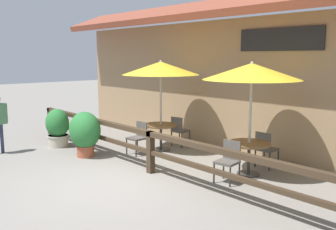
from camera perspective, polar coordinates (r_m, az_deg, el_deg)
name	(u,v)px	position (r m, az deg, el deg)	size (l,w,h in m)	color
ground_plane	(112,183)	(7.97, -8.60, -10.21)	(60.00, 60.00, 0.00)	gray
building_facade	(237,72)	(10.36, 10.53, 6.39)	(14.28, 1.49, 4.23)	#997A56
patio_railing	(150,143)	(8.37, -2.69, -4.23)	(10.40, 0.14, 0.95)	#3D2D1E
patio_umbrella_near	(161,68)	(10.22, -1.12, 7.12)	(2.11, 2.11, 2.49)	#B7B2A8
dining_table_near	(161,129)	(10.41, -1.09, -2.22)	(0.92, 0.92, 0.73)	brown
chair_near_streetside	(138,136)	(10.05, -4.53, -3.23)	(0.45, 0.45, 0.86)	#514C47
chair_near_wallside	(179,129)	(10.92, 1.73, -2.22)	(0.48, 0.48, 0.86)	#514C47
patio_umbrella_middle	(252,72)	(8.21, 12.64, 6.46)	(2.11, 2.11, 2.49)	#B7B2A8
dining_table_middle	(249,149)	(8.45, 12.25, -5.08)	(0.92, 0.92, 0.73)	brown
chair_middle_streetside	(229,159)	(7.91, 9.22, -6.68)	(0.48, 0.48, 0.86)	#514C47
chair_middle_wallside	(266,148)	(9.07, 14.65, -4.84)	(0.43, 0.43, 0.86)	#514C47
potted_plant_entrance_palm	(58,127)	(11.29, -16.49, -1.78)	(0.72, 0.65, 1.10)	#B7AD99
potted_plant_broad_leaf	(85,132)	(9.96, -12.55, -2.54)	(0.88, 0.79, 1.18)	#9E4C33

